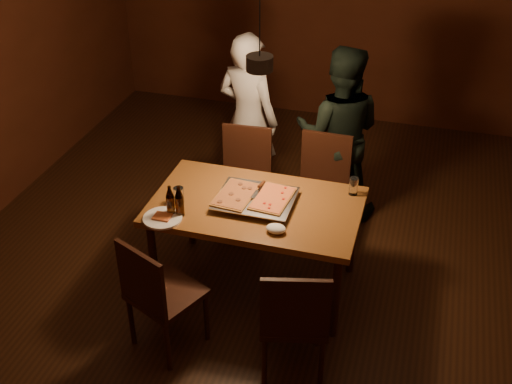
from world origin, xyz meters
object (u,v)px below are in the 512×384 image
(pendant_lamp, at_px, (260,62))
(beer_bottle_a, at_px, (170,200))
(dining_table, at_px, (256,212))
(beer_bottle_b, at_px, (179,201))
(chair_far_left, at_px, (245,170))
(diner_white, at_px, (248,119))
(plate_slice, at_px, (163,218))
(diner_dark, at_px, (339,133))
(pizza_tray, at_px, (255,200))
(chair_near_right, at_px, (294,313))
(chair_far_right, at_px, (322,177))
(chair_near_left, at_px, (156,288))

(pendant_lamp, bearing_deg, beer_bottle_a, -138.95)
(dining_table, relative_size, beer_bottle_b, 6.43)
(chair_far_left, height_order, diner_white, diner_white)
(plate_slice, distance_m, diner_white, 1.60)
(dining_table, xyz_separation_m, chair_far_left, (-0.33, 0.78, -0.14))
(diner_dark, bearing_deg, pizza_tray, 67.47)
(chair_near_right, relative_size, beer_bottle_a, 2.25)
(chair_far_right, height_order, diner_dark, diner_dark)
(chair_far_left, relative_size, beer_bottle_b, 2.08)
(pizza_tray, relative_size, diner_white, 0.35)
(chair_far_left, distance_m, diner_white, 0.52)
(chair_near_right, bearing_deg, beer_bottle_b, 137.29)
(plate_slice, xyz_separation_m, diner_white, (0.14, 1.59, 0.03))
(dining_table, bearing_deg, chair_far_right, 68.59)
(chair_far_right, bearing_deg, chair_near_left, 66.69)
(chair_near_right, bearing_deg, chair_near_left, 167.40)
(diner_white, bearing_deg, pizza_tray, 123.76)
(chair_near_left, xyz_separation_m, beer_bottle_a, (-0.10, 0.53, 0.33))
(beer_bottle_a, bearing_deg, dining_table, 28.45)
(pizza_tray, relative_size, diner_dark, 0.35)
(diner_dark, bearing_deg, chair_far_left, 25.95)
(plate_slice, relative_size, pendant_lamp, 0.25)
(chair_near_right, distance_m, pendant_lamp, 1.63)
(chair_near_left, relative_size, pizza_tray, 1.01)
(chair_far_left, height_order, chair_far_right, same)
(plate_slice, bearing_deg, chair_near_left, -74.17)
(chair_near_left, height_order, pizza_tray, chair_near_left)
(chair_near_right, relative_size, pizza_tray, 0.93)
(dining_table, bearing_deg, beer_bottle_b, -148.83)
(chair_far_right, relative_size, diner_dark, 0.31)
(dining_table, relative_size, chair_near_right, 2.94)
(pizza_tray, bearing_deg, chair_near_left, -115.25)
(chair_far_left, height_order, pizza_tray, chair_far_left)
(chair_far_right, xyz_separation_m, beer_bottle_b, (-0.80, -1.13, 0.33))
(dining_table, relative_size, chair_far_right, 3.09)
(chair_far_left, bearing_deg, chair_near_right, 113.32)
(chair_near_right, height_order, pizza_tray, chair_near_right)
(diner_dark, relative_size, pendant_lamp, 1.41)
(beer_bottle_a, height_order, pendant_lamp, pendant_lamp)
(chair_near_right, height_order, pendant_lamp, pendant_lamp)
(chair_near_left, height_order, beer_bottle_a, beer_bottle_a)
(dining_table, height_order, chair_far_left, chair_far_left)
(chair_far_right, relative_size, diner_white, 0.31)
(dining_table, distance_m, pizza_tray, 0.10)
(beer_bottle_b, bearing_deg, diner_dark, 60.10)
(chair_near_left, distance_m, pizza_tray, 0.96)
(pizza_tray, relative_size, plate_slice, 2.01)
(beer_bottle_b, height_order, plate_slice, beer_bottle_b)
(dining_table, xyz_separation_m, chair_near_right, (0.48, -0.80, -0.14))
(chair_near_left, distance_m, beer_bottle_a, 0.63)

